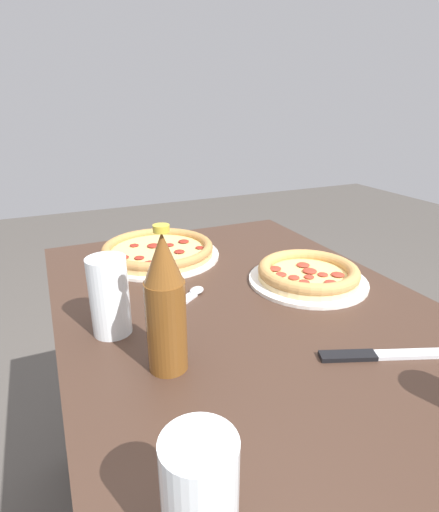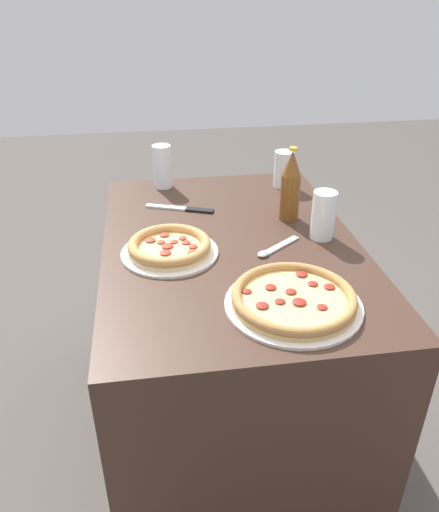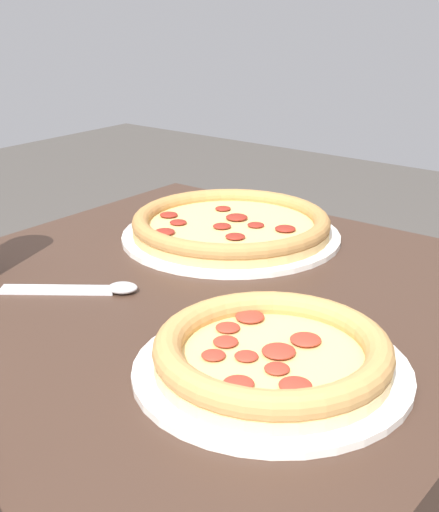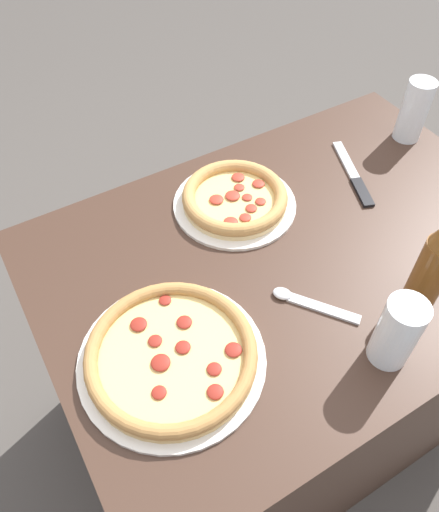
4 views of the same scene
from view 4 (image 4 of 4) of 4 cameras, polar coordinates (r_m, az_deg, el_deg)
name	(u,v)px [view 4 (image 4 of 4)]	position (r m, az deg, el deg)	size (l,w,h in m)	color
ground_plane	(271,404)	(1.71, 5.89, -16.49)	(8.00, 8.00, 0.00)	#4C4742
table	(282,344)	(1.36, 7.18, -9.98)	(1.08, 0.75, 0.77)	#3D281E
pizza_margherita	(235,199)	(1.11, 1.76, 6.54)	(0.28, 0.28, 0.04)	silver
pizza_salami	(171,355)	(0.88, -5.51, -11.24)	(0.33, 0.33, 0.04)	silver
glass_lemonade	(396,335)	(0.89, 19.51, -8.50)	(0.07, 0.07, 0.15)	white
glass_red_wine	(413,114)	(1.37, 21.25, 14.92)	(0.07, 0.07, 0.16)	white
beer_bottle	(438,259)	(0.96, 23.70, -0.31)	(0.06, 0.06, 0.24)	brown
knife	(354,176)	(1.24, 15.09, 8.84)	(0.11, 0.23, 0.01)	black
spoon	(305,302)	(0.96, 9.72, -5.17)	(0.12, 0.15, 0.01)	silver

